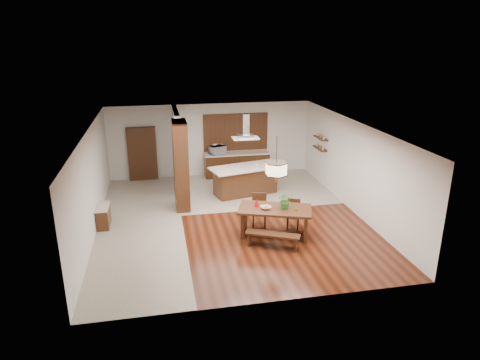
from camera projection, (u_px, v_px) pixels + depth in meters
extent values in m
plane|color=#39150A|center=(231.00, 218.00, 13.33)|extent=(9.00, 9.00, 0.00)
cube|color=white|center=(230.00, 127.00, 12.40)|extent=(8.00, 9.00, 0.04)
cube|color=silver|center=(211.00, 140.00, 17.05)|extent=(8.00, 0.04, 2.90)
cube|color=silver|center=(268.00, 241.00, 8.69)|extent=(8.00, 0.04, 2.90)
cube|color=silver|center=(92.00, 183.00, 12.13)|extent=(0.04, 9.00, 2.90)
cube|color=silver|center=(354.00, 167.00, 13.60)|extent=(0.04, 9.00, 2.90)
cube|color=#B1A593|center=(140.00, 226.00, 12.83)|extent=(2.50, 9.00, 0.01)
cube|color=#B1A593|center=(252.00, 189.00, 15.88)|extent=(5.50, 4.00, 0.01)
cube|color=#39200E|center=(230.00, 127.00, 12.40)|extent=(8.00, 9.00, 0.02)
cube|color=black|center=(181.00, 166.00, 13.72)|extent=(0.45, 1.00, 2.90)
cube|color=silver|center=(177.00, 149.00, 15.67)|extent=(0.18, 2.40, 2.90)
cube|color=black|center=(103.00, 216.00, 12.72)|extent=(0.37, 0.88, 0.63)
cube|color=black|center=(142.00, 154.00, 16.58)|extent=(1.10, 0.20, 2.10)
cube|color=black|center=(237.00, 165.00, 17.27)|extent=(2.60, 0.60, 0.90)
cube|color=silver|center=(237.00, 154.00, 17.12)|extent=(2.60, 0.62, 0.05)
cube|color=#9F5E2F|center=(236.00, 132.00, 17.10)|extent=(2.60, 0.08, 1.50)
cube|color=black|center=(320.00, 148.00, 16.01)|extent=(0.26, 0.90, 0.04)
cube|color=black|center=(321.00, 138.00, 15.88)|extent=(0.26, 0.90, 0.04)
cube|color=black|center=(275.00, 209.00, 11.95)|extent=(2.24, 1.63, 0.07)
cube|color=black|center=(244.00, 221.00, 12.21)|extent=(0.36, 0.79, 0.77)
cube|color=black|center=(306.00, 225.00, 11.97)|extent=(0.36, 0.79, 0.77)
imported|color=#2D6E24|center=(286.00, 200.00, 11.86)|extent=(0.47, 0.42, 0.48)
imported|color=beige|center=(266.00, 208.00, 11.89)|extent=(0.35, 0.35, 0.07)
cone|color=#A60B0E|center=(257.00, 202.00, 12.04)|extent=(0.18, 0.18, 0.24)
cylinder|color=gold|center=(296.00, 210.00, 11.71)|extent=(0.08, 0.08, 0.10)
cube|color=black|center=(245.00, 181.00, 15.26)|extent=(2.30, 1.32, 0.98)
cube|color=silver|center=(246.00, 168.00, 15.04)|extent=(2.69, 1.66, 0.05)
imported|color=white|center=(257.00, 165.00, 15.05)|extent=(0.15, 0.15, 0.09)
imported|color=silver|center=(217.00, 150.00, 16.89)|extent=(0.72, 0.62, 0.34)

